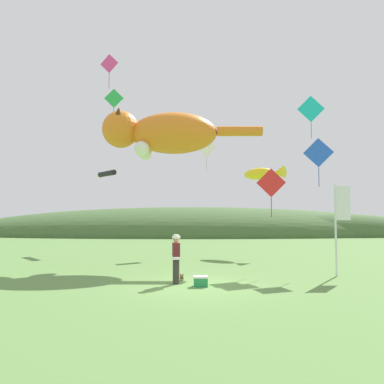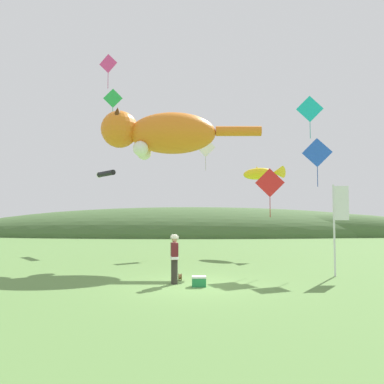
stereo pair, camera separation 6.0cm
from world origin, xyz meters
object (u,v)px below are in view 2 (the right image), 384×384
object	(u,v)px
kite_diamond_red	(269,183)
kite_diamond_green	(112,99)
festival_banner_pole	(337,216)
kite_giant_cat	(161,134)
picnic_cooler	(198,281)
kite_diamond_white	(205,147)
festival_attendant	(174,257)
kite_spool	(180,277)
kite_diamond_teal	(309,109)
kite_diamond_blue	(317,153)
kite_fish_windsock	(262,173)
kite_tube_streamer	(105,174)
kite_diamond_pink	(108,64)

from	to	relation	value
kite_diamond_red	kite_diamond_green	bearing A→B (deg)	143.34
kite_diamond_green	kite_diamond_red	bearing A→B (deg)	-36.66
festival_banner_pole	kite_giant_cat	xyz separation A→B (m)	(-7.63, 4.61, 4.42)
picnic_cooler	kite_diamond_white	xyz separation A→B (m)	(0.68, 12.01, 6.88)
picnic_cooler	kite_giant_cat	distance (m)	9.67
festival_attendant	kite_diamond_white	world-z (taller)	kite_diamond_white
kite_giant_cat	picnic_cooler	bearing A→B (deg)	-74.23
kite_spool	picnic_cooler	xyz separation A→B (m)	(0.70, -1.24, 0.05)
kite_diamond_teal	kite_diamond_red	size ratio (longest dim) A/B	1.07
kite_spool	festival_banner_pole	xyz separation A→B (m)	(6.42, 0.89, 2.30)
kite_diamond_blue	kite_diamond_white	xyz separation A→B (m)	(-4.86, 8.06, 1.72)
festival_attendant	kite_spool	bearing A→B (deg)	76.46
kite_fish_windsock	picnic_cooler	bearing A→B (deg)	-111.42
kite_spool	kite_diamond_green	distance (m)	13.81
festival_banner_pole	kite_tube_streamer	distance (m)	16.09
festival_banner_pole	kite_fish_windsock	world-z (taller)	kite_fish_windsock
kite_diamond_green	kite_diamond_blue	world-z (taller)	kite_diamond_green
kite_diamond_green	festival_attendant	bearing A→B (deg)	-65.44
kite_diamond_pink	kite_diamond_red	bearing A→B (deg)	-26.90
festival_attendant	kite_spool	distance (m)	1.14
festival_banner_pole	kite_tube_streamer	size ratio (longest dim) A/B	1.95
festival_attendant	kite_tube_streamer	world-z (taller)	kite_tube_streamer
picnic_cooler	kite_fish_windsock	bearing A→B (deg)	68.58
kite_diamond_pink	kite_diamond_blue	bearing A→B (deg)	-20.41
kite_diamond_pink	picnic_cooler	bearing A→B (deg)	-57.30
kite_fish_windsock	kite_diamond_red	xyz separation A→B (m)	(-1.05, -7.35, -1.24)
kite_spool	kite_tube_streamer	distance (m)	13.58
festival_attendant	kite_fish_windsock	distance (m)	12.49
picnic_cooler	kite_diamond_red	bearing A→B (deg)	48.23
picnic_cooler	kite_giant_cat	size ratio (longest dim) A/B	0.06
festival_attendant	kite_fish_windsock	xyz separation A→B (m)	(5.20, 10.54, 4.21)
kite_spool	kite_diamond_blue	world-z (taller)	kite_diamond_blue
picnic_cooler	kite_diamond_pink	bearing A→B (deg)	122.70
kite_tube_streamer	kite_diamond_red	world-z (taller)	kite_tube_streamer
kite_giant_cat	kite_diamond_white	world-z (taller)	kite_giant_cat
festival_attendant	picnic_cooler	bearing A→B (deg)	-28.63
kite_fish_windsock	kite_diamond_blue	size ratio (longest dim) A/B	1.20
kite_diamond_green	kite_diamond_white	distance (m)	6.81
festival_attendant	kite_diamond_red	distance (m)	6.02
kite_diamond_teal	kite_diamond_blue	bearing A→B (deg)	-102.43
kite_diamond_green	kite_diamond_red	size ratio (longest dim) A/B	0.96
kite_diamond_pink	kite_spool	bearing A→B (deg)	-56.68
kite_tube_streamer	kite_diamond_teal	distance (m)	13.91
picnic_cooler	kite_diamond_red	xyz separation A→B (m)	(3.28, 3.67, 3.74)
kite_diamond_green	kite_diamond_teal	xyz separation A→B (m)	(11.44, -3.02, -1.54)
kite_diamond_green	kite_diamond_teal	distance (m)	11.93
festival_banner_pole	kite_diamond_pink	world-z (taller)	kite_diamond_pink
kite_fish_windsock	kite_spool	bearing A→B (deg)	-117.17
kite_giant_cat	kite_diamond_pink	xyz separation A→B (m)	(-3.17, 1.16, 4.32)
kite_diamond_blue	kite_fish_windsock	bearing A→B (deg)	99.77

